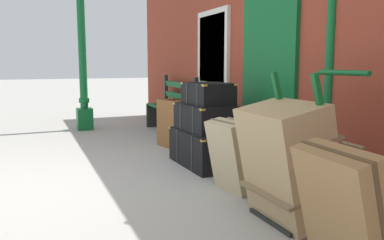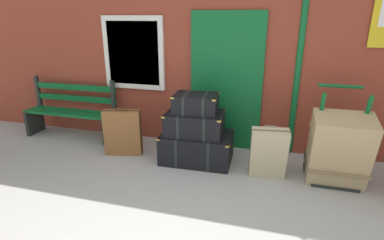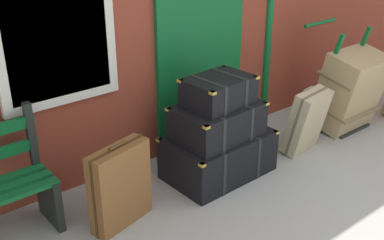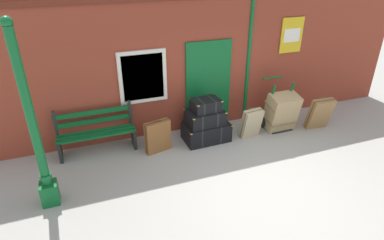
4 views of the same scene
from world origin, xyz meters
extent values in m
cube|color=brown|center=(0.00, 2.60, 1.60)|extent=(10.40, 0.30, 3.20)
cube|color=#0F5B28|center=(0.01, 2.43, 1.05)|extent=(1.10, 0.05, 2.10)
cube|color=#093718|center=(0.01, 2.41, 1.05)|extent=(0.06, 0.02, 2.10)
cube|color=silver|center=(-1.51, 2.43, 1.45)|extent=(1.04, 0.06, 1.16)
cube|color=silver|center=(-1.51, 2.41, 1.45)|extent=(0.88, 0.02, 1.00)
cylinder|color=#0F5B28|center=(1.03, 2.45, 1.60)|extent=(0.09, 0.09, 3.14)
cube|color=#0F5B28|center=(-2.64, 1.96, 0.45)|extent=(1.60, 0.09, 0.04)
cube|color=#0F5B28|center=(-2.64, 2.10, 0.45)|extent=(1.60, 0.09, 0.04)
cube|color=#0F5B28|center=(-2.64, 2.24, 0.45)|extent=(1.60, 0.09, 0.04)
cube|color=#0F5B28|center=(-2.64, 2.30, 0.65)|extent=(1.60, 0.05, 0.10)
cube|color=#0F5B28|center=(-2.64, 2.30, 0.85)|extent=(1.60, 0.05, 0.10)
cube|color=black|center=(-3.40, 2.10, 0.23)|extent=(0.06, 0.40, 0.45)
cube|color=black|center=(-3.40, 2.30, 0.73)|extent=(0.06, 0.06, 0.56)
cube|color=black|center=(-1.88, 2.10, 0.23)|extent=(0.06, 0.40, 0.45)
cube|color=black|center=(-1.88, 2.30, 0.73)|extent=(0.06, 0.06, 0.56)
cube|color=black|center=(-0.29, 1.80, 0.21)|extent=(1.02, 0.67, 0.42)
cube|color=black|center=(-0.51, 1.79, 0.21)|extent=(0.05, 0.65, 0.43)
cube|color=black|center=(-0.06, 1.80, 0.21)|extent=(0.05, 0.65, 0.43)
cube|color=#B79338|center=(-0.76, 1.48, 0.41)|extent=(0.05, 0.05, 0.02)
cube|color=#B79338|center=(0.20, 1.51, 0.41)|extent=(0.05, 0.05, 0.02)
cube|color=#B79338|center=(-0.77, 2.08, 0.41)|extent=(0.05, 0.05, 0.02)
cube|color=#B79338|center=(0.18, 2.11, 0.41)|extent=(0.05, 0.05, 0.02)
cube|color=silver|center=(-0.30, 1.49, 0.21)|extent=(0.36, 0.01, 0.10)
cube|color=black|center=(-0.32, 1.79, 0.58)|extent=(0.83, 0.58, 0.32)
cube|color=black|center=(-0.50, 1.78, 0.58)|extent=(0.06, 0.55, 0.33)
cube|color=black|center=(-0.14, 1.80, 0.58)|extent=(0.06, 0.55, 0.33)
cube|color=#B79338|center=(-0.69, 1.52, 0.73)|extent=(0.05, 0.05, 0.02)
cube|color=#B79338|center=(0.07, 1.56, 0.73)|extent=(0.05, 0.05, 0.02)
cube|color=#B79338|center=(-0.71, 2.02, 0.73)|extent=(0.05, 0.05, 0.02)
cube|color=#B79338|center=(0.05, 2.06, 0.73)|extent=(0.05, 0.05, 0.02)
cube|color=black|center=(-0.31, 1.80, 0.87)|extent=(0.63, 0.48, 0.26)
cube|color=black|center=(-0.44, 1.79, 0.87)|extent=(0.07, 0.45, 0.27)
cube|color=black|center=(-0.17, 1.81, 0.87)|extent=(0.07, 0.45, 0.27)
cube|color=#B79338|center=(-0.57, 1.58, 0.99)|extent=(0.05, 0.05, 0.02)
cube|color=#B79338|center=(-0.01, 1.62, 0.99)|extent=(0.05, 0.05, 0.02)
cube|color=#B79338|center=(-0.60, 1.98, 0.99)|extent=(0.05, 0.05, 0.02)
cube|color=#B79338|center=(-0.04, 2.02, 0.99)|extent=(0.05, 0.05, 0.02)
cube|color=black|center=(1.55, 1.60, 0.01)|extent=(0.56, 0.28, 0.03)
cube|color=#0F5B28|center=(1.30, 1.80, 0.58)|extent=(0.04, 0.36, 1.17)
cube|color=#0F5B28|center=(1.80, 1.80, 0.58)|extent=(0.04, 0.36, 1.17)
cylinder|color=#0F5B28|center=(1.55, 2.13, 1.16)|extent=(0.54, 0.04, 0.04)
cylinder|color=black|center=(1.23, 1.86, 0.16)|extent=(0.04, 0.32, 0.32)
cylinder|color=#B79338|center=(1.23, 1.86, 0.16)|extent=(0.07, 0.06, 0.06)
cylinder|color=black|center=(1.87, 1.86, 0.16)|extent=(0.04, 0.32, 0.32)
cylinder|color=#B79338|center=(1.87, 1.86, 0.16)|extent=(0.07, 0.06, 0.06)
cube|color=tan|center=(1.55, 1.62, 0.48)|extent=(0.68, 0.61, 0.95)
cube|color=olive|center=(1.55, 1.62, 0.28)|extent=(0.70, 0.46, 0.12)
cube|color=olive|center=(1.55, 1.62, 0.67)|extent=(0.70, 0.46, 0.12)
cube|color=brown|center=(-1.43, 1.72, 0.35)|extent=(0.58, 0.30, 0.70)
cylinder|color=#4F3018|center=(-1.43, 1.72, 0.72)|extent=(0.16, 0.06, 0.03)
cube|color=#482C16|center=(-1.43, 1.72, 0.35)|extent=(0.56, 0.16, 0.71)
cube|color=tan|center=(0.73, 1.56, 0.35)|extent=(0.50, 0.37, 0.70)
cylinder|color=#71644C|center=(0.73, 1.59, 0.70)|extent=(0.16, 0.05, 0.03)
cube|color=brown|center=(0.73, 1.56, 0.35)|extent=(0.49, 0.23, 0.68)
camera|label=1|loc=(4.07, -0.20, 1.23)|focal=37.51mm
camera|label=2|loc=(0.72, -2.11, 2.02)|focal=28.30mm
camera|label=3|loc=(-3.05, -1.21, 2.47)|focal=44.99mm
camera|label=4|loc=(-2.81, -4.16, 3.84)|focal=30.63mm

